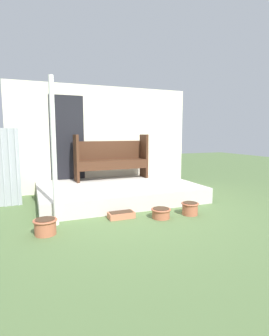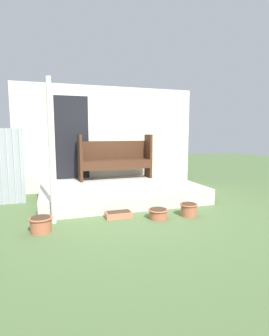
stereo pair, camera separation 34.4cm
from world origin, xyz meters
name	(u,v)px [view 1 (the left image)]	position (x,y,z in m)	size (l,w,h in m)	color
ground_plane	(133,213)	(0.00, 0.00, 0.00)	(24.00, 24.00, 0.00)	#516B3D
porch_slab	(118,192)	(0.08, 1.09, 0.16)	(3.35, 2.18, 0.32)	beige
house_wall	(103,139)	(0.04, 2.21, 1.30)	(4.55, 0.08, 2.60)	beige
support_post	(54,153)	(-1.35, -0.13, 1.14)	(0.08, 0.08, 2.28)	white
bench	(111,157)	(0.15, 1.84, 0.87)	(1.79, 0.45, 1.09)	#422616
flower_pot_left	(45,226)	(-1.54, -0.49, 0.12)	(0.34, 0.34, 0.23)	#B26042
flower_pot_middle	(161,213)	(0.33, -0.45, 0.10)	(0.34, 0.34, 0.17)	#B26042
flower_pot_right	(190,208)	(0.90, -0.47, 0.12)	(0.31, 0.31, 0.22)	#B26042
planter_box_rect	(121,215)	(-0.30, -0.20, 0.05)	(0.44, 0.21, 0.11)	#C67251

